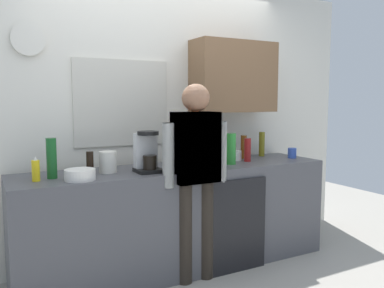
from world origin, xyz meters
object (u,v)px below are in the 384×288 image
object	(u,v)px
bottle_amber_beer	(244,147)
cup_white_mug	(237,156)
coffee_maker	(147,154)
cup_blue_mug	(292,153)
bottle_green_wine	(52,158)
storage_canister	(108,162)
bottle_dark_sauce	(90,163)
cup_yellow_cup	(201,156)
bottle_olive_oil	(262,144)
person_guest	(196,166)
mixing_bowl	(80,175)
bottle_red_vinegar	(248,150)
dish_soap	(36,170)
person_at_sink	(196,166)
bottle_clear_soda	(231,149)

from	to	relation	value
bottle_amber_beer	cup_white_mug	bearing A→B (deg)	-147.21
coffee_maker	cup_blue_mug	distance (m)	1.56
bottle_green_wine	storage_canister	world-z (taller)	bottle_green_wine
bottle_dark_sauce	storage_canister	world-z (taller)	bottle_dark_sauce
bottle_dark_sauce	cup_yellow_cup	size ratio (longest dim) A/B	2.12
bottle_olive_oil	person_guest	bearing A→B (deg)	-154.58
bottle_amber_beer	cup_blue_mug	xyz separation A→B (m)	(0.44, -0.21, -0.06)
mixing_bowl	person_guest	bearing A→B (deg)	-8.06
bottle_olive_oil	bottle_red_vinegar	size ratio (longest dim) A/B	1.14
coffee_maker	dish_soap	distance (m)	0.84
person_at_sink	person_guest	distance (m)	0.00
cup_yellow_cup	cup_blue_mug	distance (m)	0.93
bottle_green_wine	cup_yellow_cup	bearing A→B (deg)	9.02
cup_yellow_cup	mixing_bowl	world-z (taller)	cup_yellow_cup
bottle_amber_beer	mixing_bowl	world-z (taller)	bottle_amber_beer
mixing_bowl	person_guest	world-z (taller)	person_guest
bottle_olive_oil	mixing_bowl	bearing A→B (deg)	-169.04
bottle_green_wine	mixing_bowl	bearing A→B (deg)	-44.46
bottle_dark_sauce	cup_blue_mug	bearing A→B (deg)	-2.19
dish_soap	cup_white_mug	bearing A→B (deg)	3.98
bottle_clear_soda	bottle_dark_sauce	bearing A→B (deg)	174.90
coffee_maker	cup_blue_mug	xyz separation A→B (m)	(1.56, 0.03, -0.10)
bottle_clear_soda	bottle_green_wine	xyz separation A→B (m)	(-1.53, 0.08, 0.01)
cup_yellow_cup	storage_canister	size ratio (longest dim) A/B	0.50
cup_blue_mug	person_at_sink	world-z (taller)	person_at_sink
bottle_green_wine	person_at_sink	bearing A→B (deg)	-15.36
bottle_amber_beer	bottle_olive_oil	world-z (taller)	bottle_olive_oil
coffee_maker	person_guest	size ratio (longest dim) A/B	0.21
bottle_clear_soda	cup_white_mug	world-z (taller)	bottle_clear_soda
coffee_maker	person_at_sink	world-z (taller)	person_at_sink
bottle_dark_sauce	dish_soap	world-z (taller)	same
bottle_red_vinegar	cup_yellow_cup	world-z (taller)	bottle_red_vinegar
cup_yellow_cup	cup_blue_mug	bearing A→B (deg)	-16.43
bottle_red_vinegar	bottle_green_wine	bearing A→B (deg)	179.50
coffee_maker	bottle_dark_sauce	world-z (taller)	coffee_maker
bottle_clear_soda	storage_canister	distance (m)	1.10
bottle_olive_oil	mixing_bowl	distance (m)	1.97
bottle_clear_soda	storage_canister	bearing A→B (deg)	173.91
bottle_dark_sauce	bottle_olive_oil	world-z (taller)	bottle_olive_oil
bottle_amber_beer	cup_yellow_cup	world-z (taller)	bottle_amber_beer
bottle_dark_sauce	cup_white_mug	size ratio (longest dim) A/B	1.89
bottle_clear_soda	person_at_sink	distance (m)	0.53
bottle_clear_soda	mixing_bowl	xyz separation A→B (m)	(-1.36, -0.09, -0.10)
cup_white_mug	mixing_bowl	xyz separation A→B (m)	(-1.54, -0.24, -0.01)
bottle_olive_oil	storage_canister	distance (m)	1.68
cup_white_mug	cup_blue_mug	distance (m)	0.59
bottle_red_vinegar	bottle_green_wine	xyz separation A→B (m)	(-1.76, 0.02, 0.04)
cup_blue_mug	bottle_green_wine	bearing A→B (deg)	178.92
bottle_red_vinegar	bottle_green_wine	world-z (taller)	bottle_green_wine
coffee_maker	bottle_green_wine	bearing A→B (deg)	174.13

